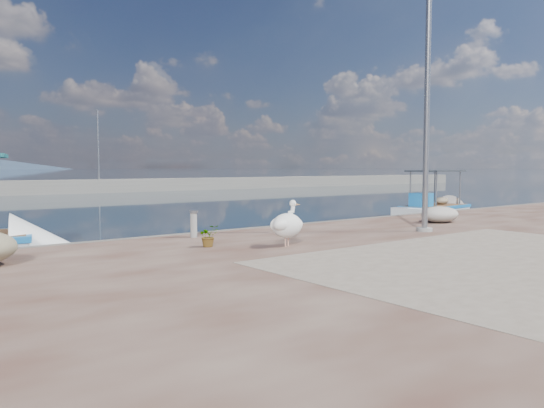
{
  "coord_description": "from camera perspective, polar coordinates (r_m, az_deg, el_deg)",
  "views": [
    {
      "loc": [
        -9.05,
        -7.91,
        2.33
      ],
      "look_at": [
        0.0,
        3.8,
        1.3
      ],
      "focal_mm": 35.0,
      "sensor_mm": 36.0,
      "label": 1
    }
  ],
  "objects": [
    {
      "name": "boat_right",
      "position": [
        26.38,
        17.07,
        -0.82
      ],
      "size": [
        5.48,
        2.4,
        2.55
      ],
      "rotation": [
        0.0,
        0.0,
        0.13
      ],
      "color": "white",
      "rests_on": "ground"
    },
    {
      "name": "ground",
      "position": [
        12.24,
        11.03,
        -7.07
      ],
      "size": [
        1400.0,
        1400.0,
        0.0
      ],
      "primitive_type": "plane",
      "color": "#162635",
      "rests_on": "ground"
    },
    {
      "name": "net_pile_d",
      "position": [
        18.44,
        17.61,
        -1.07
      ],
      "size": [
        1.41,
        1.06,
        0.53
      ],
      "primitive_type": "ellipsoid",
      "color": "#B6B3A8",
      "rests_on": "quay"
    },
    {
      "name": "pelican",
      "position": [
        12.29,
        1.65,
        -2.24
      ],
      "size": [
        1.11,
        0.77,
        1.06
      ],
      "rotation": [
        0.0,
        0.0,
        0.39
      ],
      "color": "tan",
      "rests_on": "quay"
    },
    {
      "name": "quay_patch",
      "position": [
        11.33,
        26.04,
        -5.71
      ],
      "size": [
        9.0,
        7.0,
        0.01
      ],
      "primitive_type": "cube",
      "color": "gray",
      "rests_on": "quay"
    },
    {
      "name": "breakwater",
      "position": [
        48.79,
        -27.0,
        1.53
      ],
      "size": [
        120.0,
        2.2,
        7.5
      ],
      "color": "gray",
      "rests_on": "ground"
    },
    {
      "name": "potted_plant",
      "position": [
        12.3,
        -6.85,
        -3.42
      ],
      "size": [
        0.48,
        0.42,
        0.51
      ],
      "primitive_type": "imported",
      "rotation": [
        0.0,
        0.0,
        -0.06
      ],
      "color": "#33722D",
      "rests_on": "quay"
    },
    {
      "name": "lamp_post",
      "position": [
        15.75,
        16.24,
        9.18
      ],
      "size": [
        0.44,
        0.96,
        7.0
      ],
      "color": "gray",
      "rests_on": "quay"
    },
    {
      "name": "bollard_near",
      "position": [
        13.99,
        -8.42,
        -2.0
      ],
      "size": [
        0.23,
        0.23,
        0.71
      ],
      "color": "gray",
      "rests_on": "quay"
    }
  ]
}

